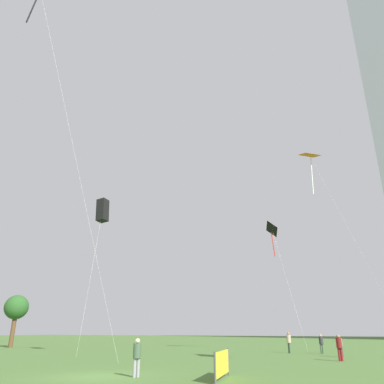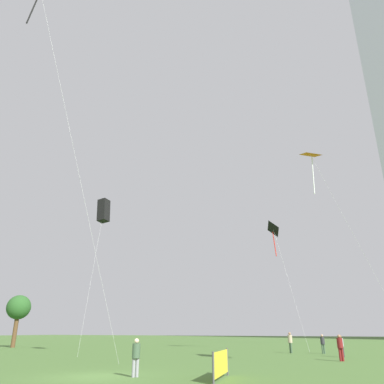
% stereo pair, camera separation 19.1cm
% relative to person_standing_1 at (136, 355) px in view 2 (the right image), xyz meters
% --- Properties ---
extents(ground, '(280.00, 280.00, 0.00)m').
position_rel_person_standing_1_xyz_m(ground, '(-1.60, -0.41, -0.91)').
color(ground, '#476B30').
extents(person_standing_1, '(0.35, 0.35, 1.58)m').
position_rel_person_standing_1_xyz_m(person_standing_1, '(0.00, 0.00, 0.00)').
color(person_standing_1, gray).
rests_on(person_standing_1, ground).
extents(person_standing_2, '(0.40, 0.40, 1.79)m').
position_rel_person_standing_1_xyz_m(person_standing_2, '(2.50, 21.91, 0.12)').
color(person_standing_2, '#3F593F').
rests_on(person_standing_2, ground).
extents(person_standing_3, '(0.36, 0.36, 1.61)m').
position_rel_person_standing_1_xyz_m(person_standing_3, '(5.34, 21.99, 0.01)').
color(person_standing_3, '#3F593F').
rests_on(person_standing_3, ground).
extents(person_standing_4, '(0.37, 0.37, 1.67)m').
position_rel_person_standing_1_xyz_m(person_standing_4, '(7.48, 13.53, 0.05)').
color(person_standing_4, maroon).
rests_on(person_standing_4, ground).
extents(person_standing_5, '(0.35, 0.35, 1.58)m').
position_rel_person_standing_1_xyz_m(person_standing_5, '(7.20, 18.00, -0.00)').
color(person_standing_5, '#2D2D33').
rests_on(person_standing_5, ground).
extents(kite_flying_0, '(3.69, 2.76, 13.45)m').
position_rel_person_standing_1_xyz_m(kite_flying_0, '(0.90, 26.04, 11.55)').
color(kite_flying_0, silver).
rests_on(kite_flying_0, ground).
extents(kite_flying_1, '(7.73, 9.36, 19.20)m').
position_rel_person_standing_1_xyz_m(kite_flying_1, '(6.43, 21.04, 17.37)').
color(kite_flying_1, silver).
rests_on(kite_flying_1, ground).
extents(kite_flying_2, '(1.26, 3.03, 13.85)m').
position_rel_person_standing_1_xyz_m(kite_flying_2, '(-12.18, 12.00, 11.77)').
color(kite_flying_2, silver).
rests_on(kite_flying_2, ground).
extents(park_tree_0, '(2.89, 2.89, 6.14)m').
position_rel_person_standing_1_xyz_m(park_tree_0, '(-30.45, 19.81, 3.66)').
color(park_tree_0, brown).
rests_on(park_tree_0, ground).
extents(event_banner, '(0.69, 3.33, 1.16)m').
position_rel_person_standing_1_xyz_m(event_banner, '(3.71, 0.84, -0.29)').
color(event_banner, '#4C4C4C').
rests_on(event_banner, ground).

